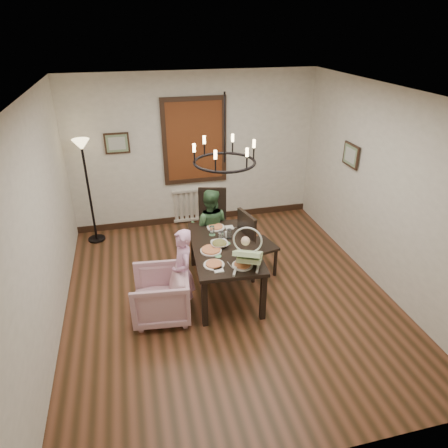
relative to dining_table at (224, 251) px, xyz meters
name	(u,v)px	position (x,y,z in m)	size (l,w,h in m)	color
room_shell	(222,196)	(0.01, 0.20, 0.75)	(4.51, 5.00, 2.81)	brown
dining_table	(224,251)	(0.00, 0.00, 0.00)	(0.99, 1.62, 0.73)	black
chair_far	(212,222)	(0.07, 1.16, -0.12)	(0.47, 0.47, 1.07)	black
chair_right	(258,242)	(0.60, 0.30, -0.11)	(0.48, 0.48, 1.09)	black
armchair	(161,295)	(-0.95, -0.38, -0.31)	(0.73, 0.75, 0.68)	#D2A1B7
elderly_woman	(183,278)	(-0.64, -0.30, -0.15)	(0.36, 0.24, 1.00)	#EBA5CF
seated_man	(210,233)	(-0.04, 0.80, -0.13)	(0.51, 0.40, 1.04)	#3B633B
baby_bouncer	(248,252)	(0.18, -0.53, 0.26)	(0.40, 0.54, 0.36)	#BEDB97
salad_bowl	(219,244)	(-0.07, 0.00, 0.12)	(0.29, 0.29, 0.07)	white
pizza_platter	(211,250)	(-0.21, -0.10, 0.10)	(0.29, 0.29, 0.04)	tan
drinking_glass	(221,236)	(-0.01, 0.15, 0.16)	(0.08, 0.08, 0.15)	silver
window_blinds	(195,141)	(0.01, 2.30, 0.95)	(1.00, 0.03, 1.40)	brown
radiator	(197,204)	(0.01, 2.32, -0.30)	(0.92, 0.12, 0.62)	silver
picture_back	(117,143)	(-1.34, 2.31, 1.00)	(0.42, 0.03, 0.36)	black
picture_right	(351,155)	(2.22, 0.74, 1.00)	(0.42, 0.03, 0.36)	black
floor_lamp	(89,194)	(-1.89, 1.99, 0.25)	(0.30, 0.30, 1.80)	black
chandelier	(225,162)	(0.00, 0.00, 1.30)	(0.80, 0.80, 0.04)	black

